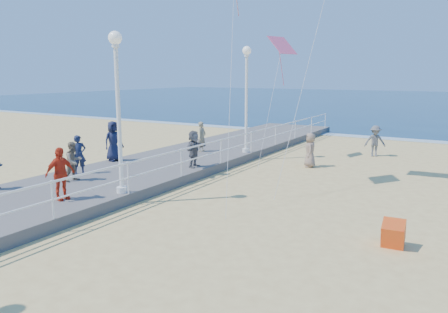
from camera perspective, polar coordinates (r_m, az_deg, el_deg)
The scene contains 17 objects.
ground at distance 12.47m, azimuth 5.27°, elevation -9.84°, with size 160.00×160.00×0.00m, color #EACB7A.
ocean at distance 75.85m, azimuth 27.09°, elevation 6.29°, with size 160.00×90.00×0.05m, color #0B2A47.
surf_line at distance 31.76m, azimuth 21.44°, elevation 2.15°, with size 160.00×1.20×0.04m, color white.
boardwalk at distance 16.86m, azimuth -18.44°, elevation -4.15°, with size 5.00×44.00×0.40m, color slate.
railing at distance 14.89m, azimuth -12.47°, elevation -1.62°, with size 0.05×42.00×0.55m.
lamp_post_mid at distance 14.78m, azimuth -13.71°, elevation 7.68°, with size 0.44×0.44×5.32m.
lamp_post_far at distance 22.13m, azimuth 2.95°, elevation 8.89°, with size 0.44×0.44×5.32m.
spectator_0 at distance 18.46m, azimuth -18.43°, elevation 0.24°, with size 0.57×0.37×1.56m, color #1C233E.
spectator_1 at distance 17.33m, azimuth -19.04°, elevation -0.60°, with size 0.72×0.56×1.49m, color gray.
spectator_3 at distance 14.81m, azimuth -20.62°, elevation -2.12°, with size 1.00×0.42×1.70m, color red.
spectator_4 at distance 20.75m, azimuth -14.24°, elevation 1.97°, with size 0.90×0.59×1.85m, color #191E38.
spectator_5 at distance 18.82m, azimuth -3.95°, elevation 1.01°, with size 1.48×0.47×1.60m, color #5A5A5F.
spectator_6 at distance 22.61m, azimuth -2.90°, elevation 2.60°, with size 0.56×0.37×1.55m, color gray.
beach_walker_a at distance 24.70m, azimuth 19.13°, elevation 1.92°, with size 1.08×0.62×1.67m, color #58595D.
beach_walker_c at distance 21.05m, azimuth 11.18°, elevation 0.82°, with size 0.80×0.52×1.64m, color gray.
box_kite at distance 12.12m, azimuth 21.23°, elevation -9.65°, with size 0.55×0.55×0.60m, color red.
kite_diamond_pink at distance 22.84m, azimuth 7.61°, elevation 14.22°, with size 1.30×1.30×0.02m, color #D84F77.
Camera 1 is at (4.97, -10.56, 4.38)m, focal length 35.00 mm.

